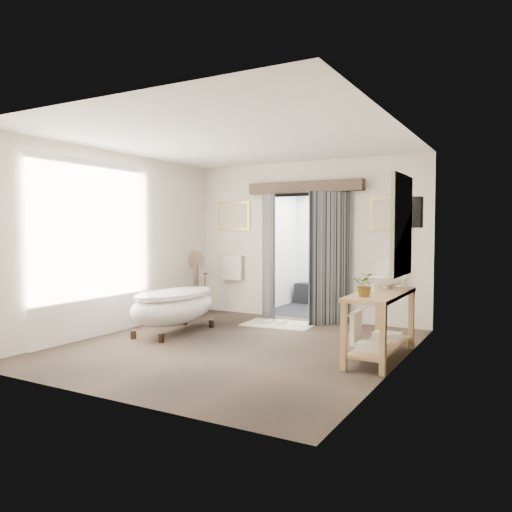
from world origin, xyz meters
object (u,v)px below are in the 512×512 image
object	(u,v)px
vanity	(378,319)
rug	(279,324)
clawfoot_tub	(174,306)
basin	(387,282)

from	to	relation	value
vanity	rug	world-z (taller)	vanity
clawfoot_tub	vanity	size ratio (longest dim) A/B	1.15
rug	basin	world-z (taller)	basin
vanity	basin	distance (m)	0.63
rug	clawfoot_tub	bearing A→B (deg)	-128.81
rug	basin	size ratio (longest dim) A/B	2.29
rug	vanity	bearing A→B (deg)	-34.10
clawfoot_tub	rug	size ratio (longest dim) A/B	1.53
clawfoot_tub	rug	distance (m)	1.89
clawfoot_tub	rug	bearing A→B (deg)	51.19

